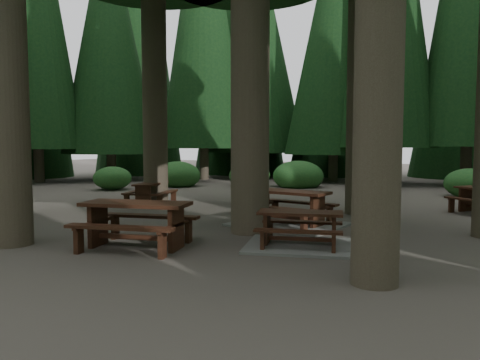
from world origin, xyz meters
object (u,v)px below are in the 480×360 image
at_px(picnic_table_e, 136,218).
at_px(picnic_table_a, 300,236).
at_px(picnic_table_c, 288,213).
at_px(picnic_table_b, 151,190).

bearing_deg(picnic_table_e, picnic_table_a, 14.22).
distance_m(picnic_table_a, picnic_table_e, 3.12).
relative_size(picnic_table_a, picnic_table_c, 0.85).
distance_m(picnic_table_b, picnic_table_c, 5.66).
bearing_deg(picnic_table_a, picnic_table_c, 101.11).
bearing_deg(picnic_table_a, picnic_table_b, 134.30).
bearing_deg(picnic_table_c, picnic_table_a, -54.45).
relative_size(picnic_table_c, picnic_table_e, 1.21).
xyz_separation_m(picnic_table_c, picnic_table_e, (-1.71, -3.60, 0.28)).
bearing_deg(picnic_table_c, picnic_table_b, 172.28).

